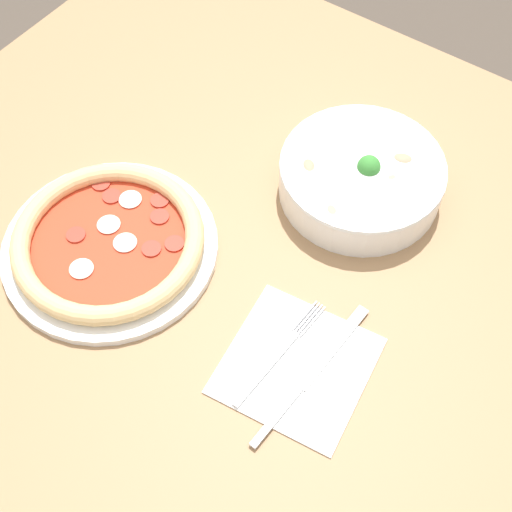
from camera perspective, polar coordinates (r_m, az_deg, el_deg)
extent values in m
plane|color=#4C4238|center=(1.63, -2.15, -14.30)|extent=(8.00, 8.00, 0.00)
cube|color=#99724C|center=(0.97, -3.50, 0.00)|extent=(1.05, 1.07, 0.03)
cylinder|color=olive|center=(1.67, -5.75, 11.34)|extent=(0.06, 0.06, 0.72)
cylinder|color=white|center=(0.97, -11.57, 0.67)|extent=(0.29, 0.29, 0.01)
torus|color=#DBB77A|center=(0.96, -11.77, 1.31)|extent=(0.26, 0.26, 0.03)
cylinder|color=red|center=(0.96, -11.66, 0.97)|extent=(0.22, 0.22, 0.01)
cylinder|color=#A83323|center=(1.01, -11.47, 4.71)|extent=(0.03, 0.03, 0.00)
cylinder|color=#A83323|center=(0.94, -6.54, 0.99)|extent=(0.03, 0.03, 0.00)
cylinder|color=#A83323|center=(0.94, -8.36, 0.58)|extent=(0.03, 0.03, 0.00)
cylinder|color=#A83323|center=(0.99, -7.70, 4.44)|extent=(0.03, 0.03, 0.00)
cylinder|color=#A83323|center=(0.98, -14.21, 1.65)|extent=(0.03, 0.03, 0.00)
cylinder|color=#A83323|center=(0.97, -7.71, 3.14)|extent=(0.03, 0.03, 0.00)
cylinder|color=#A83323|center=(1.02, -12.30, 5.68)|extent=(0.03, 0.03, 0.00)
ellipsoid|color=silver|center=(0.94, -13.80, -0.98)|extent=(0.03, 0.03, 0.01)
ellipsoid|color=silver|center=(0.98, -11.71, 2.50)|extent=(0.03, 0.03, 0.01)
ellipsoid|color=silver|center=(0.95, -10.44, 1.07)|extent=(0.03, 0.03, 0.01)
ellipsoid|color=silver|center=(1.00, -10.03, 4.49)|extent=(0.03, 0.03, 0.01)
cylinder|color=white|center=(1.00, 8.38, 6.19)|extent=(0.23, 0.23, 0.06)
torus|color=white|center=(0.99, 8.55, 7.07)|extent=(0.23, 0.23, 0.01)
ellipsoid|color=tan|center=(0.97, 9.99, 5.20)|extent=(0.03, 0.04, 0.02)
ellipsoid|color=#998466|center=(1.04, 7.06, 10.55)|extent=(0.04, 0.03, 0.02)
ellipsoid|color=tan|center=(0.93, 6.04, 3.45)|extent=(0.04, 0.04, 0.02)
ellipsoid|color=#998466|center=(0.98, 9.57, 5.68)|extent=(0.03, 0.04, 0.02)
ellipsoid|color=tan|center=(0.98, 10.75, 5.93)|extent=(0.04, 0.04, 0.02)
ellipsoid|color=tan|center=(1.00, 5.95, 8.21)|extent=(0.03, 0.04, 0.02)
ellipsoid|color=#998466|center=(1.00, 11.63, 7.47)|extent=(0.04, 0.03, 0.02)
ellipsoid|color=#998466|center=(0.98, 4.23, 7.03)|extent=(0.04, 0.04, 0.02)
sphere|color=#388433|center=(0.98, 9.01, 7.07)|extent=(0.03, 0.03, 0.03)
cube|color=white|center=(0.87, 3.27, -8.74)|extent=(0.19, 0.19, 0.00)
cube|color=silver|center=(0.87, 0.84, -8.99)|extent=(0.01, 0.12, 0.00)
cube|color=silver|center=(0.90, 4.57, -5.26)|extent=(0.00, 0.05, 0.00)
cube|color=silver|center=(0.90, 4.35, -5.11)|extent=(0.00, 0.05, 0.00)
cube|color=silver|center=(0.90, 4.13, -4.96)|extent=(0.00, 0.05, 0.00)
cube|color=silver|center=(0.90, 3.91, -4.82)|extent=(0.00, 0.05, 0.00)
cube|color=silver|center=(0.84, 1.67, -12.71)|extent=(0.01, 0.09, 0.01)
cube|color=silver|center=(0.88, 6.20, -7.22)|extent=(0.02, 0.14, 0.00)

